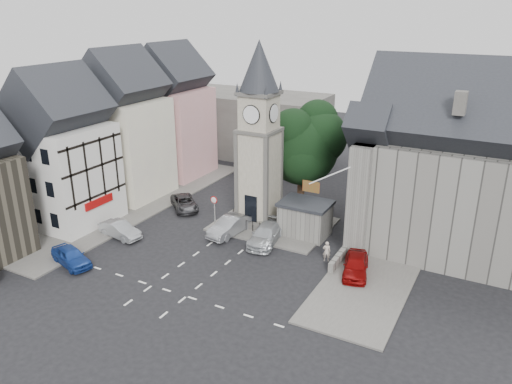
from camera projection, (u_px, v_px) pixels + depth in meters
The scene contains 23 objects.
ground at pixel (212, 258), 39.57m from camera, with size 120.00×120.00×0.00m, color black.
pavement_west at pixel (140, 204), 50.03m from camera, with size 6.00×30.00×0.14m, color #595651.
pavement_east at pixel (388, 249), 40.82m from camera, with size 6.00×26.00×0.14m, color #595651.
central_island at pixel (273, 224), 45.47m from camera, with size 10.00×8.00×0.16m, color #595651.
road_markings at pixel (169, 291), 35.03m from camera, with size 20.00×8.00×0.01m, color silver.
clock_tower at pixel (259, 137), 43.31m from camera, with size 4.86×4.86×16.25m.
stone_shelter at pixel (305, 218), 43.08m from camera, with size 4.30×3.30×3.08m.
town_tree at pixel (303, 139), 46.95m from camera, with size 7.20×7.20×10.80m.
warning_sign_post at pixel (214, 205), 44.76m from camera, with size 0.70×0.19×2.85m.
terrace_pink at pixel (173, 119), 57.32m from camera, with size 8.10×7.60×12.80m.
terrace_cream at pixel (125, 134), 50.72m from camera, with size 8.10×7.60×12.80m.
terrace_tudor at pixel (63, 157), 44.27m from camera, with size 8.10×7.60×12.00m.
backdrop_west at pixel (250, 124), 66.57m from camera, with size 20.00×10.00×8.00m, color #4C4944.
east_building at pixel (450, 174), 39.53m from camera, with size 14.40×11.40×12.60m.
east_boundary_wall at pixel (362, 229), 43.58m from camera, with size 0.40×16.00×0.90m, color slate.
flagpole at pixel (329, 176), 36.86m from camera, with size 3.68×0.10×2.74m.
car_west_blue at pixel (71, 256), 38.33m from camera, with size 1.68×4.18×1.43m, color navy.
car_west_silver at pixel (120, 230), 42.93m from camera, with size 1.47×4.21×1.39m, color #95999D.
car_west_grey at pixel (184, 203), 48.91m from camera, with size 2.11×4.58×1.27m, color #2F2F31.
car_island_silver at pixel (230, 226), 43.44m from camera, with size 1.68×4.80×1.58m, color gray.
car_island_east at pixel (266, 235), 41.91m from camera, with size 2.09×5.15×1.49m, color #B3B7BB.
car_east_red at pixel (356, 265), 36.96m from camera, with size 1.78×4.42×1.51m, color #7A0706.
pedestrian at pixel (327, 251), 38.85m from camera, with size 0.61×0.40×1.68m, color #BCAB9B.
Camera 1 is at (19.77, -29.34, 18.82)m, focal length 35.00 mm.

